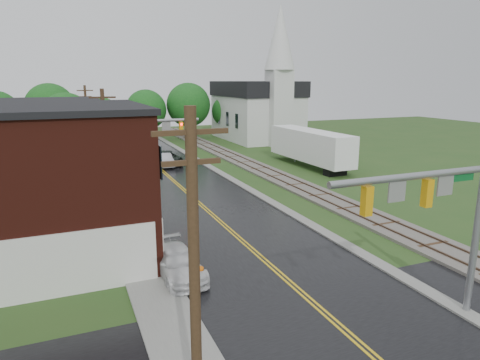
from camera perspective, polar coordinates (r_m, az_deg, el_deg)
main_road at (r=41.67m, az=-8.70°, el=-0.25°), size 10.00×90.00×0.02m
cross_road at (r=17.66m, az=15.36°, el=-20.12°), size 60.00×9.00×0.02m
curb_right at (r=47.82m, az=-3.87°, el=1.61°), size 0.80×70.00×0.12m
sidewalk_left at (r=35.89m, az=-16.41°, el=-2.83°), size 2.40×50.00×0.12m
brick_building at (r=25.20m, az=-28.72°, el=-0.87°), size 14.30×10.30×8.30m
yellow_house at (r=36.03m, az=-24.51°, el=1.81°), size 8.00×7.00×6.40m
darkred_building at (r=45.04m, az=-22.83°, el=2.73°), size 7.00×6.00×4.40m
church at (r=69.81m, az=2.59°, el=10.10°), size 10.40×18.40×20.00m
railroad at (r=49.43m, az=1.19°, el=2.14°), size 3.20×80.00×0.30m
traffic_signal_near at (r=17.88m, az=25.20°, el=-3.00°), size 7.34×0.30×7.20m
traffic_signal_far at (r=37.21m, az=-13.06°, el=5.75°), size 7.34×0.43×7.20m
utility_pole_a at (r=10.94m, az=-6.08°, el=-13.17°), size 1.80×0.28×9.00m
utility_pole_b at (r=31.92m, az=-17.42°, el=3.84°), size 1.80×0.28×9.00m
utility_pole_c at (r=53.72m, az=-19.67°, el=7.24°), size 1.80×0.28×9.00m
tree_left_c at (r=49.78m, az=-27.52°, el=5.87°), size 6.00×6.00×7.65m
tree_left_e at (r=55.54m, az=-21.91°, el=7.33°), size 6.40×6.40×8.16m
suv_dark at (r=50.15m, az=-9.71°, el=2.89°), size 3.07×5.81×1.56m
sedan_silver at (r=49.20m, az=-10.04°, el=2.64°), size 1.71×4.53×1.47m
pickup_white at (r=21.86m, az=-8.30°, el=-10.87°), size 2.18×4.92×1.40m
semi_trailer at (r=48.67m, az=9.39°, el=4.56°), size 3.17×13.30×4.11m
construction_barrel at (r=20.91m, az=-5.56°, el=-12.71°), size 0.53×0.53×0.91m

